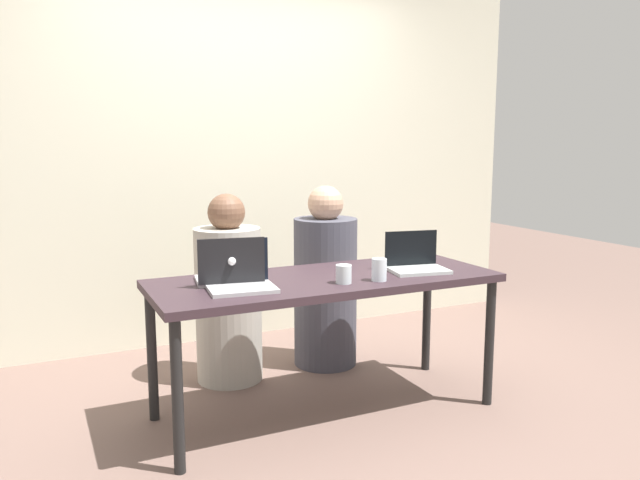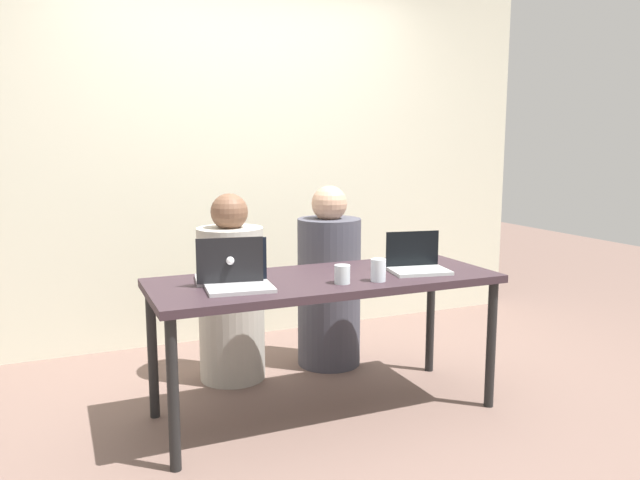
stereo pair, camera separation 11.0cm
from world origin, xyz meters
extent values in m
plane|color=#735A50|center=(0.00, 0.00, 0.00)|extent=(12.00, 12.00, 0.00)
cube|color=beige|center=(0.00, 1.49, 1.32)|extent=(4.59, 0.10, 2.64)
cube|color=#34242B|center=(0.00, 0.00, 0.70)|extent=(1.76, 0.68, 0.04)
cylinder|color=black|center=(-0.83, -0.29, 0.34)|extent=(0.05, 0.05, 0.68)
cylinder|color=black|center=(0.83, -0.29, 0.34)|extent=(0.05, 0.05, 0.68)
cylinder|color=black|center=(-0.83, 0.29, 0.34)|extent=(0.05, 0.05, 0.68)
cylinder|color=black|center=(0.83, 0.29, 0.34)|extent=(0.05, 0.05, 0.68)
cylinder|color=#B4B0A3|center=(-0.32, 0.66, 0.45)|extent=(0.44, 0.44, 0.91)
sphere|color=brown|center=(-0.32, 0.66, 1.00)|extent=(0.22, 0.22, 0.22)
cylinder|color=#464651|center=(0.32, 0.66, 0.47)|extent=(0.40, 0.40, 0.93)
sphere|color=tan|center=(0.32, 0.66, 1.03)|extent=(0.22, 0.22, 0.22)
cube|color=#B4B3B5|center=(-0.48, -0.10, 0.73)|extent=(0.33, 0.26, 0.02)
cube|color=black|center=(-0.47, 0.02, 0.84)|extent=(0.31, 0.04, 0.21)
sphere|color=white|center=(-0.46, 0.03, 0.84)|extent=(0.04, 0.04, 0.04)
cube|color=#B6B2B6|center=(-0.48, 0.11, 0.73)|extent=(0.35, 0.28, 0.02)
cube|color=black|center=(-0.50, -0.01, 0.85)|extent=(0.31, 0.06, 0.22)
sphere|color=white|center=(-0.50, -0.02, 0.85)|extent=(0.04, 0.04, 0.04)
cube|color=silver|center=(0.49, -0.11, 0.73)|extent=(0.33, 0.25, 0.02)
cube|color=black|center=(0.51, 0.00, 0.83)|extent=(0.29, 0.06, 0.19)
sphere|color=white|center=(0.51, 0.01, 0.83)|extent=(0.03, 0.03, 0.03)
cylinder|color=silver|center=(0.20, -0.19, 0.78)|extent=(0.08, 0.08, 0.11)
cylinder|color=silver|center=(0.20, -0.19, 0.75)|extent=(0.07, 0.07, 0.06)
cylinder|color=silver|center=(0.02, -0.17, 0.77)|extent=(0.08, 0.08, 0.09)
cylinder|color=silver|center=(0.02, -0.17, 0.75)|extent=(0.07, 0.07, 0.05)
camera|label=1|loc=(-1.35, -2.79, 1.40)|focal=35.00mm
camera|label=2|loc=(-1.25, -2.83, 1.40)|focal=35.00mm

